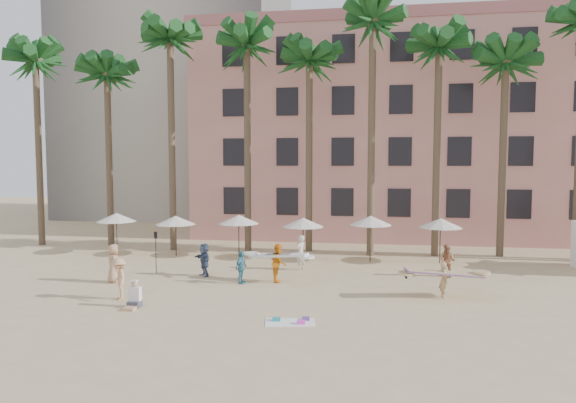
# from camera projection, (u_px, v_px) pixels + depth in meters

# --- Properties ---
(ground) EXTENTS (120.00, 120.00, 0.00)m
(ground) POSITION_uv_depth(u_px,v_px,m) (286.00, 325.00, 18.48)
(ground) COLOR #D1B789
(ground) RESTS_ON ground
(pink_hotel) EXTENTS (35.00, 14.00, 16.00)m
(pink_hotel) POSITION_uv_depth(u_px,v_px,m) (420.00, 136.00, 42.38)
(pink_hotel) COLOR #DC9386
(pink_hotel) RESTS_ON ground
(palm_row) EXTENTS (44.40, 5.40, 16.30)m
(palm_row) POSITION_uv_depth(u_px,v_px,m) (332.00, 49.00, 32.18)
(palm_row) COLOR brown
(palm_row) RESTS_ON ground
(umbrella_row) EXTENTS (22.50, 2.70, 2.73)m
(umbrella_row) POSITION_uv_depth(u_px,v_px,m) (270.00, 220.00, 31.08)
(umbrella_row) COLOR #332B23
(umbrella_row) RESTS_ON ground
(beach_towel) EXTENTS (1.95, 1.30, 0.14)m
(beach_towel) POSITION_uv_depth(u_px,v_px,m) (291.00, 322.00, 18.76)
(beach_towel) COLOR white
(beach_towel) RESTS_ON ground
(carrier_yellow) EXTENTS (3.39, 1.42, 1.57)m
(carrier_yellow) POSITION_uv_depth(u_px,v_px,m) (444.00, 277.00, 22.10)
(carrier_yellow) COLOR tan
(carrier_yellow) RESTS_ON ground
(carrier_white) EXTENTS (2.97, 1.22, 1.87)m
(carrier_white) POSITION_uv_depth(u_px,v_px,m) (279.00, 262.00, 25.13)
(carrier_white) COLOR orange
(carrier_white) RESTS_ON ground
(beachgoers) EXTENTS (17.24, 8.28, 1.90)m
(beachgoers) POSITION_uv_depth(u_px,v_px,m) (223.00, 264.00, 24.98)
(beachgoers) COLOR teal
(beachgoers) RESTS_ON ground
(paddle) EXTENTS (0.18, 0.04, 2.23)m
(paddle) POSITION_uv_depth(u_px,v_px,m) (156.00, 247.00, 26.88)
(paddle) COLOR black
(paddle) RESTS_ON ground
(seated_man) EXTENTS (0.48, 0.85, 1.10)m
(seated_man) POSITION_uv_depth(u_px,v_px,m) (134.00, 298.00, 20.65)
(seated_man) COLOR #3F3F4C
(seated_man) RESTS_ON ground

